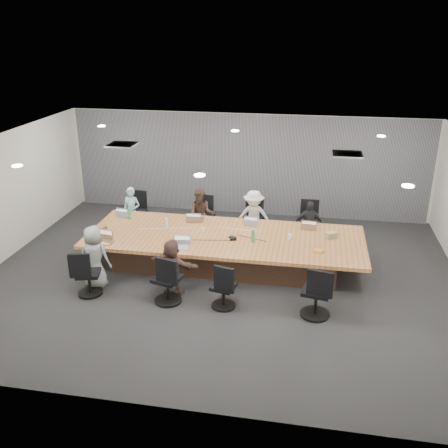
% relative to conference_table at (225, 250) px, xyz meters
% --- Properties ---
extents(floor, '(10.00, 8.00, 0.00)m').
position_rel_conference_table_xyz_m(floor, '(0.00, -0.50, -0.40)').
color(floor, '#28282A').
rests_on(floor, ground).
extents(ceiling, '(10.00, 8.00, 0.00)m').
position_rel_conference_table_xyz_m(ceiling, '(0.00, -0.50, 2.40)').
color(ceiling, white).
rests_on(ceiling, wall_back).
extents(wall_back, '(10.00, 0.00, 2.80)m').
position_rel_conference_table_xyz_m(wall_back, '(0.00, 3.50, 1.00)').
color(wall_back, beige).
rests_on(wall_back, ground).
extents(wall_front, '(10.00, 0.00, 2.80)m').
position_rel_conference_table_xyz_m(wall_front, '(0.00, -4.50, 1.00)').
color(wall_front, beige).
rests_on(wall_front, ground).
extents(curtain, '(9.80, 0.04, 2.80)m').
position_rel_conference_table_xyz_m(curtain, '(0.00, 3.42, 1.00)').
color(curtain, slate).
rests_on(curtain, ground).
extents(conference_table, '(6.00, 2.20, 0.74)m').
position_rel_conference_table_xyz_m(conference_table, '(0.00, 0.00, 0.00)').
color(conference_table, '#523524').
rests_on(conference_table, ground).
extents(chair_0, '(0.55, 0.55, 0.80)m').
position_rel_conference_table_xyz_m(chair_0, '(-2.62, 1.70, -0.00)').
color(chair_0, black).
rests_on(chair_0, ground).
extents(chair_1, '(0.57, 0.57, 0.78)m').
position_rel_conference_table_xyz_m(chair_1, '(-0.83, 1.70, -0.01)').
color(chair_1, black).
rests_on(chair_1, ground).
extents(chair_2, '(0.67, 0.67, 0.84)m').
position_rel_conference_table_xyz_m(chair_2, '(0.46, 1.70, 0.02)').
color(chair_2, black).
rests_on(chair_2, ground).
extents(chair_3, '(0.57, 0.57, 0.84)m').
position_rel_conference_table_xyz_m(chair_3, '(1.78, 1.70, 0.02)').
color(chair_3, black).
rests_on(chair_3, ground).
extents(chair_4, '(0.62, 0.62, 0.77)m').
position_rel_conference_table_xyz_m(chair_4, '(-2.43, -1.70, -0.02)').
color(chair_4, black).
rests_on(chair_4, ground).
extents(chair_5, '(0.70, 0.70, 0.84)m').
position_rel_conference_table_xyz_m(chair_5, '(-0.81, -1.70, 0.02)').
color(chair_5, black).
rests_on(chair_5, ground).
extents(chair_6, '(0.58, 0.58, 0.72)m').
position_rel_conference_table_xyz_m(chair_6, '(0.28, -1.70, -0.04)').
color(chair_6, black).
rests_on(chair_6, ground).
extents(chair_7, '(0.68, 0.68, 0.86)m').
position_rel_conference_table_xyz_m(chair_7, '(2.00, -1.70, 0.03)').
color(chair_7, black).
rests_on(chair_7, ground).
extents(person_0, '(0.48, 0.33, 1.25)m').
position_rel_conference_table_xyz_m(person_0, '(-2.62, 1.35, 0.22)').
color(person_0, '#92BECE').
rests_on(person_0, ground).
extents(laptop_0, '(0.35, 0.27, 0.02)m').
position_rel_conference_table_xyz_m(laptop_0, '(-2.62, 0.80, 0.35)').
color(laptop_0, '#B2B2B7').
rests_on(laptop_0, conference_table).
extents(person_1, '(0.68, 0.56, 1.31)m').
position_rel_conference_table_xyz_m(person_1, '(-0.83, 1.35, 0.25)').
color(person_1, '#442D26').
rests_on(person_1, ground).
extents(laptop_1, '(0.38, 0.28, 0.02)m').
position_rel_conference_table_xyz_m(laptop_1, '(-0.83, 0.80, 0.35)').
color(laptop_1, '#8C6647').
rests_on(laptop_1, conference_table).
extents(person_2, '(0.88, 0.52, 1.35)m').
position_rel_conference_table_xyz_m(person_2, '(0.46, 1.35, 0.28)').
color(person_2, silver).
rests_on(person_2, ground).
extents(laptop_2, '(0.35, 0.26, 0.02)m').
position_rel_conference_table_xyz_m(laptop_2, '(0.46, 0.80, 0.35)').
color(laptop_2, '#B2B2B7').
rests_on(laptop_2, conference_table).
extents(person_3, '(0.73, 0.40, 1.17)m').
position_rel_conference_table_xyz_m(person_3, '(1.78, 1.35, 0.19)').
color(person_3, '#252425').
rests_on(person_3, ground).
extents(laptop_3, '(0.36, 0.26, 0.02)m').
position_rel_conference_table_xyz_m(laptop_3, '(1.78, 0.80, 0.35)').
color(laptop_3, '#8C6647').
rests_on(laptop_3, conference_table).
extents(person_4, '(0.68, 0.48, 1.32)m').
position_rel_conference_table_xyz_m(person_4, '(-2.43, -1.35, 0.26)').
color(person_4, gray).
rests_on(person_4, ground).
extents(laptop_4, '(0.40, 0.32, 0.02)m').
position_rel_conference_table_xyz_m(laptop_4, '(-2.43, -0.80, 0.35)').
color(laptop_4, '#8C6647').
rests_on(laptop_4, conference_table).
extents(person_5, '(1.12, 0.59, 1.15)m').
position_rel_conference_table_xyz_m(person_5, '(-0.81, -1.35, 0.18)').
color(person_5, brown).
rests_on(person_5, ground).
extents(laptop_5, '(0.39, 0.30, 0.02)m').
position_rel_conference_table_xyz_m(laptop_5, '(-0.81, -0.80, 0.35)').
color(laptop_5, '#B2B2B7').
rests_on(laptop_5, conference_table).
extents(bottle_green_left, '(0.09, 0.09, 0.26)m').
position_rel_conference_table_xyz_m(bottle_green_left, '(-2.38, 0.56, 0.47)').
color(bottle_green_left, '#498654').
rests_on(bottle_green_left, conference_table).
extents(bottle_green_right, '(0.08, 0.08, 0.28)m').
position_rel_conference_table_xyz_m(bottle_green_right, '(0.65, -0.23, 0.48)').
color(bottle_green_right, '#498654').
rests_on(bottle_green_right, conference_table).
extents(bottle_clear, '(0.09, 0.09, 0.23)m').
position_rel_conference_table_xyz_m(bottle_clear, '(-1.36, 0.19, 0.45)').
color(bottle_clear, silver).
rests_on(bottle_clear, conference_table).
extents(cup_white_far, '(0.09, 0.09, 0.09)m').
position_rel_conference_table_xyz_m(cup_white_far, '(-0.53, 0.14, 0.38)').
color(cup_white_far, white).
rests_on(cup_white_far, conference_table).
extents(cup_white_near, '(0.09, 0.09, 0.11)m').
position_rel_conference_table_xyz_m(cup_white_near, '(1.41, 0.07, 0.39)').
color(cup_white_near, white).
rests_on(cup_white_near, conference_table).
extents(mug_brown, '(0.10, 0.10, 0.12)m').
position_rel_conference_table_xyz_m(mug_brown, '(-2.65, -0.25, 0.40)').
color(mug_brown, brown).
rests_on(mug_brown, conference_table).
extents(mic_left, '(0.18, 0.14, 0.03)m').
position_rel_conference_table_xyz_m(mic_left, '(-0.77, -0.50, 0.35)').
color(mic_left, black).
rests_on(mic_left, conference_table).
extents(mic_right, '(0.17, 0.15, 0.03)m').
position_rel_conference_table_xyz_m(mic_right, '(0.18, -0.10, 0.35)').
color(mic_right, black).
rests_on(mic_right, conference_table).
extents(stapler, '(0.15, 0.08, 0.05)m').
position_rel_conference_table_xyz_m(stapler, '(0.22, -0.23, 0.37)').
color(stapler, black).
rests_on(stapler, conference_table).
extents(canvas_bag, '(0.29, 0.27, 0.13)m').
position_rel_conference_table_xyz_m(canvas_bag, '(2.27, 0.27, 0.40)').
color(canvas_bag, tan).
rests_on(canvas_bag, conference_table).
extents(snack_packet, '(0.22, 0.18, 0.04)m').
position_rel_conference_table_xyz_m(snack_packet, '(2.02, -0.50, 0.36)').
color(snack_packet, orange).
rests_on(snack_packet, conference_table).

